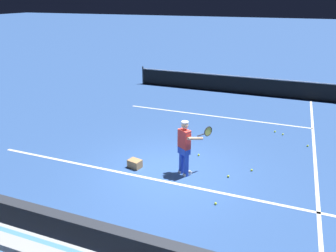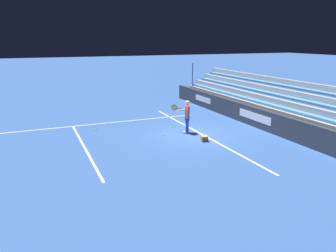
{
  "view_description": "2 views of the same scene",
  "coord_description": "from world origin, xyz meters",
  "px_view_note": "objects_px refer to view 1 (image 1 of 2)",
  "views": [
    {
      "loc": [
        3.03,
        -8.2,
        5.05
      ],
      "look_at": [
        -0.79,
        1.72,
        0.81
      ],
      "focal_mm": 35.0,
      "sensor_mm": 36.0,
      "label": 1
    },
    {
      "loc": [
        -14.6,
        7.52,
        4.82
      ],
      "look_at": [
        -0.59,
        1.6,
        0.77
      ],
      "focal_mm": 35.0,
      "sensor_mm": 36.0,
      "label": 2
    }
  ],
  "objects_px": {
    "tennis_player": "(185,147)",
    "tennis_ball_by_box": "(228,176)",
    "ball_box_cardboard": "(135,164)",
    "tennis_ball_toward_net": "(275,132)",
    "tennis_ball_far_right": "(252,170)",
    "tennis_ball_far_left": "(216,203)",
    "tennis_ball_near_player": "(308,146)",
    "tennis_net": "(233,84)",
    "tennis_ball_midcourt": "(199,155)",
    "tennis_ball_on_baseline": "(283,134)"
  },
  "relations": [
    {
      "from": "ball_box_cardboard",
      "to": "tennis_ball_by_box",
      "type": "relative_size",
      "value": 6.06
    },
    {
      "from": "tennis_ball_near_player",
      "to": "tennis_net",
      "type": "height_order",
      "value": "tennis_net"
    },
    {
      "from": "tennis_ball_far_right",
      "to": "ball_box_cardboard",
      "type": "bearing_deg",
      "value": -162.6
    },
    {
      "from": "ball_box_cardboard",
      "to": "tennis_ball_far_right",
      "type": "height_order",
      "value": "ball_box_cardboard"
    },
    {
      "from": "tennis_ball_far_left",
      "to": "tennis_net",
      "type": "bearing_deg",
      "value": 98.54
    },
    {
      "from": "tennis_ball_near_player",
      "to": "tennis_ball_toward_net",
      "type": "height_order",
      "value": "same"
    },
    {
      "from": "tennis_player",
      "to": "tennis_ball_by_box",
      "type": "distance_m",
      "value": 1.57
    },
    {
      "from": "tennis_player",
      "to": "tennis_net",
      "type": "height_order",
      "value": "tennis_player"
    },
    {
      "from": "tennis_ball_toward_net",
      "to": "tennis_ball_far_left",
      "type": "distance_m",
      "value": 5.71
    },
    {
      "from": "ball_box_cardboard",
      "to": "tennis_ball_far_left",
      "type": "height_order",
      "value": "ball_box_cardboard"
    },
    {
      "from": "tennis_ball_midcourt",
      "to": "tennis_ball_on_baseline",
      "type": "height_order",
      "value": "same"
    },
    {
      "from": "tennis_ball_on_baseline",
      "to": "tennis_ball_far_right",
      "type": "xyz_separation_m",
      "value": [
        -0.75,
        -3.32,
        0.0
      ]
    },
    {
      "from": "tennis_ball_by_box",
      "to": "tennis_net",
      "type": "height_order",
      "value": "tennis_net"
    },
    {
      "from": "tennis_ball_toward_net",
      "to": "tennis_ball_by_box",
      "type": "xyz_separation_m",
      "value": [
        -1.04,
        -4.12,
        0.0
      ]
    },
    {
      "from": "tennis_player",
      "to": "tennis_ball_on_baseline",
      "type": "bearing_deg",
      "value": 58.1
    },
    {
      "from": "tennis_ball_toward_net",
      "to": "tennis_net",
      "type": "xyz_separation_m",
      "value": [
        -2.69,
        5.15,
        0.46
      ]
    },
    {
      "from": "tennis_ball_near_player",
      "to": "tennis_ball_far_right",
      "type": "distance_m",
      "value": 3.01
    },
    {
      "from": "tennis_ball_toward_net",
      "to": "tennis_net",
      "type": "distance_m",
      "value": 5.83
    },
    {
      "from": "tennis_ball_near_player",
      "to": "tennis_ball_toward_net",
      "type": "relative_size",
      "value": 1.0
    },
    {
      "from": "tennis_ball_far_left",
      "to": "tennis_ball_far_right",
      "type": "bearing_deg",
      "value": 73.41
    },
    {
      "from": "tennis_ball_far_left",
      "to": "tennis_net",
      "type": "height_order",
      "value": "tennis_net"
    },
    {
      "from": "tennis_ball_near_player",
      "to": "tennis_ball_far_left",
      "type": "relative_size",
      "value": 1.0
    },
    {
      "from": "ball_box_cardboard",
      "to": "tennis_net",
      "type": "relative_size",
      "value": 0.04
    },
    {
      "from": "tennis_ball_midcourt",
      "to": "tennis_ball_on_baseline",
      "type": "relative_size",
      "value": 1.0
    },
    {
      "from": "tennis_ball_toward_net",
      "to": "tennis_net",
      "type": "relative_size",
      "value": 0.01
    },
    {
      "from": "ball_box_cardboard",
      "to": "tennis_ball_far_right",
      "type": "distance_m",
      "value": 3.65
    },
    {
      "from": "tennis_player",
      "to": "tennis_ball_by_box",
      "type": "bearing_deg",
      "value": 12.57
    },
    {
      "from": "tennis_ball_midcourt",
      "to": "tennis_ball_near_player",
      "type": "bearing_deg",
      "value": 31.4
    },
    {
      "from": "tennis_player",
      "to": "tennis_ball_on_baseline",
      "type": "height_order",
      "value": "tennis_player"
    },
    {
      "from": "ball_box_cardboard",
      "to": "tennis_ball_midcourt",
      "type": "relative_size",
      "value": 6.06
    },
    {
      "from": "tennis_ball_on_baseline",
      "to": "tennis_ball_toward_net",
      "type": "relative_size",
      "value": 1.0
    },
    {
      "from": "tennis_ball_midcourt",
      "to": "ball_box_cardboard",
      "type": "bearing_deg",
      "value": -137.86
    },
    {
      "from": "tennis_ball_midcourt",
      "to": "tennis_net",
      "type": "relative_size",
      "value": 0.01
    },
    {
      "from": "tennis_player",
      "to": "tennis_ball_far_right",
      "type": "bearing_deg",
      "value": 25.92
    },
    {
      "from": "tennis_ball_midcourt",
      "to": "tennis_ball_by_box",
      "type": "xyz_separation_m",
      "value": [
        1.22,
        -1.04,
        0.0
      ]
    },
    {
      "from": "tennis_ball_near_player",
      "to": "tennis_ball_midcourt",
      "type": "height_order",
      "value": "same"
    },
    {
      "from": "tennis_ball_on_baseline",
      "to": "tennis_ball_by_box",
      "type": "xyz_separation_m",
      "value": [
        -1.35,
        -3.95,
        0.0
      ]
    },
    {
      "from": "tennis_ball_near_player",
      "to": "tennis_net",
      "type": "bearing_deg",
      "value": 122.49
    },
    {
      "from": "ball_box_cardboard",
      "to": "tennis_ball_toward_net",
      "type": "xyz_separation_m",
      "value": [
        3.92,
        4.58,
        -0.1
      ]
    },
    {
      "from": "tennis_ball_on_baseline",
      "to": "tennis_ball_far_left",
      "type": "distance_m",
      "value": 5.61
    },
    {
      "from": "tennis_player",
      "to": "tennis_ball_toward_net",
      "type": "xyz_separation_m",
      "value": [
        2.33,
        4.41,
        -0.86
      ]
    },
    {
      "from": "tennis_ball_far_right",
      "to": "tennis_player",
      "type": "bearing_deg",
      "value": -154.08
    },
    {
      "from": "tennis_player",
      "to": "tennis_ball_toward_net",
      "type": "distance_m",
      "value": 5.06
    },
    {
      "from": "ball_box_cardboard",
      "to": "tennis_ball_on_baseline",
      "type": "xyz_separation_m",
      "value": [
        4.23,
        4.41,
        -0.1
      ]
    },
    {
      "from": "tennis_ball_on_baseline",
      "to": "tennis_ball_far_right",
      "type": "height_order",
      "value": "same"
    },
    {
      "from": "tennis_player",
      "to": "tennis_ball_far_right",
      "type": "relative_size",
      "value": 25.98
    },
    {
      "from": "tennis_player",
      "to": "ball_box_cardboard",
      "type": "bearing_deg",
      "value": -173.79
    },
    {
      "from": "tennis_net",
      "to": "tennis_ball_near_player",
      "type": "bearing_deg",
      "value": -57.51
    },
    {
      "from": "tennis_ball_far_right",
      "to": "tennis_ball_far_left",
      "type": "xyz_separation_m",
      "value": [
        -0.63,
        -2.13,
        0.0
      ]
    },
    {
      "from": "tennis_ball_midcourt",
      "to": "tennis_player",
      "type": "bearing_deg",
      "value": -92.87
    }
  ]
}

